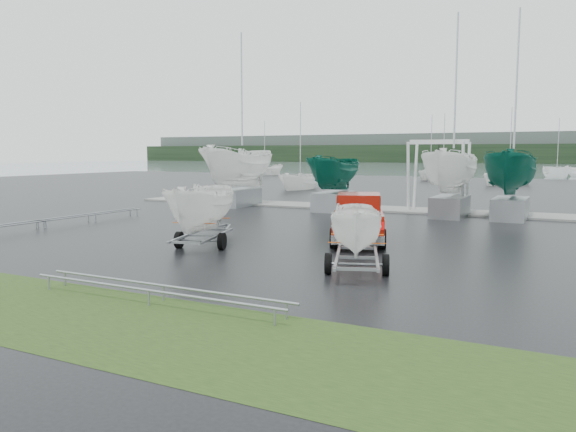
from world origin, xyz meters
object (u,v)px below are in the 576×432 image
(trailer_hitched, at_px, (358,190))
(trailer_parked, at_px, (201,168))
(boat_hoist, at_px, (438,165))
(pickup_truck, at_px, (358,216))

(trailer_hitched, distance_m, trailer_parked, 6.57)
(boat_hoist, bearing_deg, trailer_hitched, -84.85)
(trailer_hitched, distance_m, boat_hoist, 17.50)
(trailer_hitched, relative_size, boat_hoist, 1.05)
(pickup_truck, relative_size, boat_hoist, 1.36)
(pickup_truck, bearing_deg, boat_hoist, 67.79)
(trailer_parked, distance_m, boat_hoist, 16.67)
(pickup_truck, xyz_separation_m, trailer_hitched, (2.07, -5.77, 1.45))
(pickup_truck, height_order, trailer_hitched, trailer_hitched)
(trailer_hitched, xyz_separation_m, boat_hoist, (-1.57, 17.42, 0.30))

